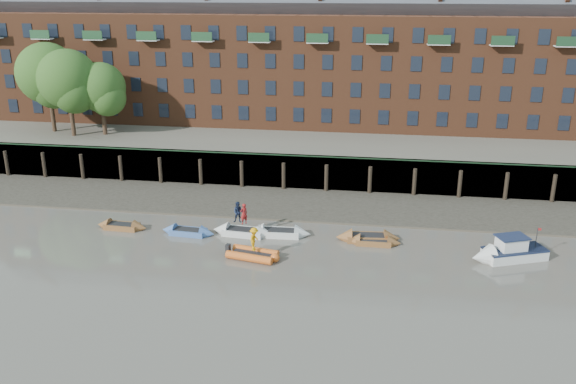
% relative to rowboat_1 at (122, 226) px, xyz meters
% --- Properties ---
extents(ground, '(220.00, 220.00, 0.00)m').
position_rel_rowboat_1_xyz_m(ground, '(13.15, -10.37, -0.21)').
color(ground, '#5E5951').
rests_on(ground, ground).
extents(foreshore, '(110.00, 8.00, 0.50)m').
position_rel_rowboat_1_xyz_m(foreshore, '(13.15, 7.63, -0.21)').
color(foreshore, '#3D382F').
rests_on(foreshore, ground).
extents(mud_band, '(110.00, 1.60, 0.10)m').
position_rel_rowboat_1_xyz_m(mud_band, '(13.15, 4.23, -0.21)').
color(mud_band, '#4C4336').
rests_on(mud_band, ground).
extents(river_wall, '(110.00, 1.23, 3.30)m').
position_rel_rowboat_1_xyz_m(river_wall, '(13.15, 12.01, 1.38)').
color(river_wall, '#2D2A26').
rests_on(river_wall, ground).
extents(bank_terrace, '(110.00, 28.00, 3.20)m').
position_rel_rowboat_1_xyz_m(bank_terrace, '(13.15, 25.63, 1.39)').
color(bank_terrace, '#5E594D').
rests_on(bank_terrace, ground).
extents(apartment_terrace, '(80.60, 15.56, 20.98)m').
position_rel_rowboat_1_xyz_m(apartment_terrace, '(13.15, 26.62, 12.61)').
color(apartment_terrace, brown).
rests_on(apartment_terrace, bank_terrace).
extents(tree_cluster, '(11.76, 7.74, 9.40)m').
position_rel_rowboat_1_xyz_m(tree_cluster, '(-12.47, 16.98, 8.79)').
color(tree_cluster, '#3A281C').
rests_on(tree_cluster, bank_terrace).
extents(rowboat_1, '(4.20, 1.40, 1.20)m').
position_rel_rowboat_1_xyz_m(rowboat_1, '(0.00, 0.00, 0.00)').
color(rowboat_1, brown).
rests_on(rowboat_1, ground).
extents(rowboat_2, '(4.34, 1.56, 1.24)m').
position_rel_rowboat_1_xyz_m(rowboat_2, '(5.53, -0.31, 0.01)').
color(rowboat_2, '#4266A4').
rests_on(rowboat_2, ground).
extents(rowboat_3, '(4.96, 1.81, 1.41)m').
position_rel_rowboat_1_xyz_m(rowboat_3, '(9.76, 0.22, 0.04)').
color(rowboat_3, silver).
rests_on(rowboat_3, ground).
extents(rowboat_4, '(4.90, 1.60, 1.41)m').
position_rel_rowboat_1_xyz_m(rowboat_4, '(12.53, 0.49, 0.04)').
color(rowboat_4, silver).
rests_on(rowboat_4, ground).
extents(rowboat_5, '(4.93, 1.82, 1.40)m').
position_rel_rowboat_1_xyz_m(rowboat_5, '(19.29, 0.54, 0.03)').
color(rowboat_5, brown).
rests_on(rowboat_5, ground).
extents(rowboat_6, '(4.03, 1.18, 1.17)m').
position_rel_rowboat_1_xyz_m(rowboat_6, '(19.74, -0.04, -0.01)').
color(rowboat_6, brown).
rests_on(rowboat_6, ground).
extents(rib_tender, '(3.86, 2.43, 0.65)m').
position_rel_rowboat_1_xyz_m(rib_tender, '(11.46, -3.73, 0.07)').
color(rib_tender, orange).
rests_on(rib_tender, ground).
extents(motor_launch, '(5.71, 3.65, 2.24)m').
position_rel_rowboat_1_xyz_m(motor_launch, '(28.76, -1.41, 0.36)').
color(motor_launch, silver).
rests_on(motor_launch, ground).
extents(person_rower_a, '(0.71, 0.69, 1.64)m').
position_rel_rowboat_1_xyz_m(person_rower_a, '(9.85, 0.19, 1.55)').
color(person_rower_a, maroon).
rests_on(person_rower_a, rowboat_3).
extents(person_rower_b, '(0.87, 0.71, 1.68)m').
position_rel_rowboat_1_xyz_m(person_rower_b, '(9.38, 0.39, 1.57)').
color(person_rower_b, '#19233F').
rests_on(person_rower_b, rowboat_3).
extents(person_rib_crew, '(0.78, 1.18, 1.69)m').
position_rel_rowboat_1_xyz_m(person_rib_crew, '(11.45, -3.69, 1.24)').
color(person_rib_crew, orange).
rests_on(person_rib_crew, rib_tender).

